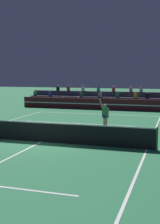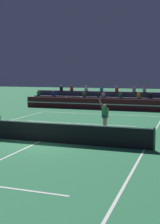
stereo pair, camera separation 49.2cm
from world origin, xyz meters
name	(u,v)px [view 2 (the right image)]	position (x,y,z in m)	size (l,w,h in m)	color
ground_plane	(40,142)	(0.00, 0.00, 0.00)	(120.00, 120.00, 0.00)	#2D7A4C
court_lines	(40,142)	(0.00, 0.00, 0.00)	(11.10, 23.90, 0.01)	white
tennis_net	(39,132)	(0.00, 0.00, 0.54)	(12.00, 0.10, 1.10)	#2D6B38
sponsor_banner_wall	(109,104)	(0.00, 15.48, 0.55)	(18.00, 0.26, 1.10)	#51191E
bleacher_stand	(114,101)	(0.02, 18.02, 0.66)	(18.32, 2.85, 2.28)	#383D4C
tennis_player	(105,116)	(2.51, 4.06, 0.99)	(0.98, 0.62, 2.46)	tan
tennis_ball	(133,127)	(3.97, 5.91, 0.03)	(0.07, 0.07, 0.07)	#C6DB33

